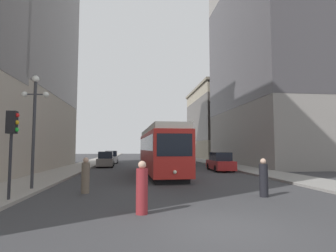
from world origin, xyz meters
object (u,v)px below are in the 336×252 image
at_px(parked_car_left_near, 111,158).
at_px(parked_car_left_mid, 106,160).
at_px(pedestrian_crossing_near, 86,177).
at_px(parked_car_right_far, 220,162).
at_px(traffic_light_near_left, 12,131).
at_px(pedestrian_on_sidewalk, 142,189).
at_px(transit_bus, 178,150).
at_px(streetcar, 160,150).
at_px(lamp_post_left_near, 34,114).
at_px(pedestrian_crossing_far, 264,179).

distance_m(parked_car_left_near, parked_car_left_mid, 7.85).
distance_m(parked_car_left_near, pedestrian_crossing_near, 27.20).
xyz_separation_m(parked_car_right_far, traffic_light_near_left, (-13.50, -14.46, 2.12)).
xyz_separation_m(parked_car_left_near, parked_car_right_far, (11.81, -14.86, 0.00)).
xyz_separation_m(parked_car_left_mid, pedestrian_on_sidewalk, (3.69, -24.02, 0.00)).
distance_m(transit_bus, parked_car_right_far, 12.62).
bearing_deg(transit_bus, traffic_light_near_left, -112.99).
bearing_deg(parked_car_left_mid, traffic_light_near_left, -96.22).
bearing_deg(parked_car_left_near, streetcar, -73.92).
xyz_separation_m(streetcar, traffic_light_near_left, (-7.27, -11.27, 0.86)).
distance_m(parked_car_right_far, lamp_post_left_near, 18.07).
xyz_separation_m(parked_car_left_near, lamp_post_left_near, (-1.90, -26.19, 3.20)).
relative_size(transit_bus, pedestrian_crossing_far, 6.46).
distance_m(traffic_light_near_left, lamp_post_left_near, 3.32).
xyz_separation_m(parked_car_right_far, lamp_post_left_near, (-13.71, -11.33, 3.20)).
xyz_separation_m(pedestrian_crossing_near, lamp_post_left_near, (-2.89, 0.99, 3.21)).
xyz_separation_m(pedestrian_crossing_far, lamp_post_left_near, (-11.29, 2.98, 3.22)).
height_order(parked_car_left_near, parked_car_right_far, same).
relative_size(transit_bus, pedestrian_on_sidewalk, 6.29).
height_order(transit_bus, traffic_light_near_left, traffic_light_near_left).
distance_m(parked_car_left_mid, pedestrian_crossing_far, 23.30).
bearing_deg(transit_bus, parked_car_right_far, -79.77).
bearing_deg(parked_car_left_mid, streetcar, -63.06).
distance_m(pedestrian_on_sidewalk, lamp_post_left_near, 8.58).
height_order(parked_car_right_far, pedestrian_crossing_far, parked_car_right_far).
height_order(streetcar, traffic_light_near_left, streetcar).
distance_m(streetcar, parked_car_left_mid, 11.71).
relative_size(transit_bus, parked_car_left_mid, 2.66).
bearing_deg(pedestrian_on_sidewalk, parked_car_left_mid, -22.32).
relative_size(parked_car_left_mid, parked_car_right_far, 0.85).
xyz_separation_m(transit_bus, pedestrian_crossing_far, (-0.12, -26.66, -1.12)).
xyz_separation_m(streetcar, parked_car_left_mid, (-5.59, 10.21, -1.26)).
bearing_deg(traffic_light_near_left, parked_car_left_near, 86.72).
bearing_deg(parked_car_left_near, parked_car_left_mid, -91.12).
bearing_deg(parked_car_right_far, parked_car_left_near, -49.11).
height_order(streetcar, transit_bus, streetcar).
relative_size(transit_bus, lamp_post_left_near, 1.91).
height_order(transit_bus, pedestrian_crossing_far, transit_bus).
relative_size(parked_car_left_mid, traffic_light_near_left, 1.17).
height_order(parked_car_left_mid, lamp_post_left_near, lamp_post_left_near).
height_order(pedestrian_crossing_near, pedestrian_on_sidewalk, pedestrian_on_sidewalk).
relative_size(pedestrian_crossing_far, pedestrian_on_sidewalk, 0.97).
bearing_deg(transit_bus, streetcar, -104.49).
height_order(streetcar, parked_car_right_far, streetcar).
bearing_deg(parked_car_left_near, pedestrian_crossing_far, -73.28).
distance_m(transit_bus, parked_car_left_mid, 10.96).
height_order(parked_car_left_mid, pedestrian_on_sidewalk, parked_car_left_mid).
height_order(parked_car_right_far, pedestrian_crossing_near, parked_car_right_far).
distance_m(streetcar, transit_bus, 16.04).
distance_m(streetcar, lamp_post_left_near, 11.23).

